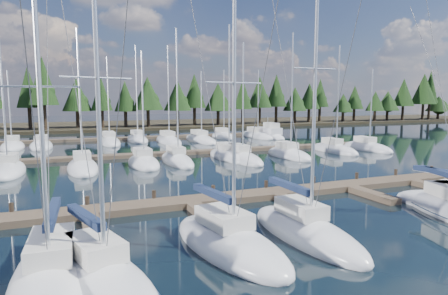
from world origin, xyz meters
name	(u,v)px	position (x,y,z in m)	size (l,w,h in m)	color
ground	(212,168)	(0.00, 30.00, 0.00)	(260.00, 260.00, 0.00)	black
far_shore	(122,125)	(0.00, 90.00, 0.30)	(220.00, 30.00, 0.60)	black
main_dock	(278,195)	(0.00, 17.36, 0.20)	(44.00, 6.13, 0.90)	brown
back_docks	(163,144)	(0.00, 49.58, 0.20)	(50.00, 21.80, 0.40)	brown
front_sailboat_0	(52,279)	(-13.78, 9.40, 0.28)	(3.34, 9.80, 12.81)	silver
front_sailboat_1	(101,278)	(-12.17, 8.76, 0.29)	(4.91, 8.57, 13.34)	silver
front_sailboat_2	(228,243)	(-6.57, 10.29, 0.28)	(4.17, 8.69, 13.29)	silver
front_sailboat_3	(305,231)	(-2.56, 10.27, 0.30)	(2.75, 8.62, 14.52)	silver
back_sailboat_rows	(172,148)	(-0.13, 44.22, 0.26)	(49.63, 32.74, 15.65)	silver
motor_yacht_right	(270,135)	(19.29, 53.59, 0.47)	(2.85, 8.48, 4.23)	silver
tree_line	(123,95)	(-1.01, 80.19, 7.36)	(184.44, 11.78, 13.99)	black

